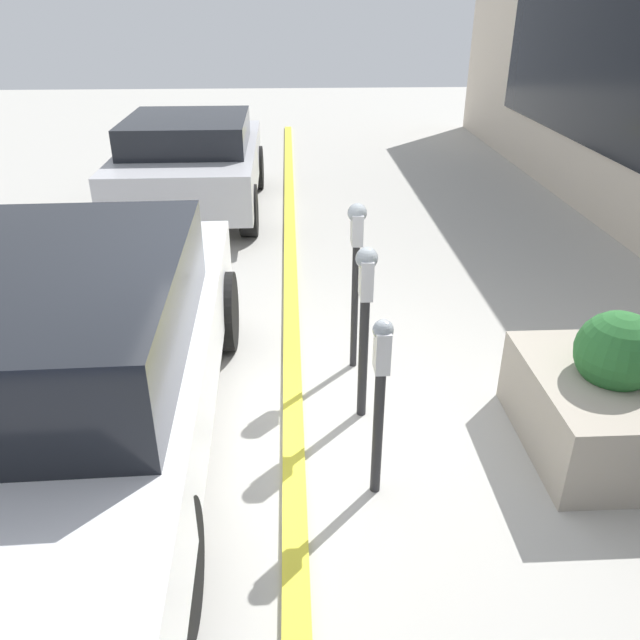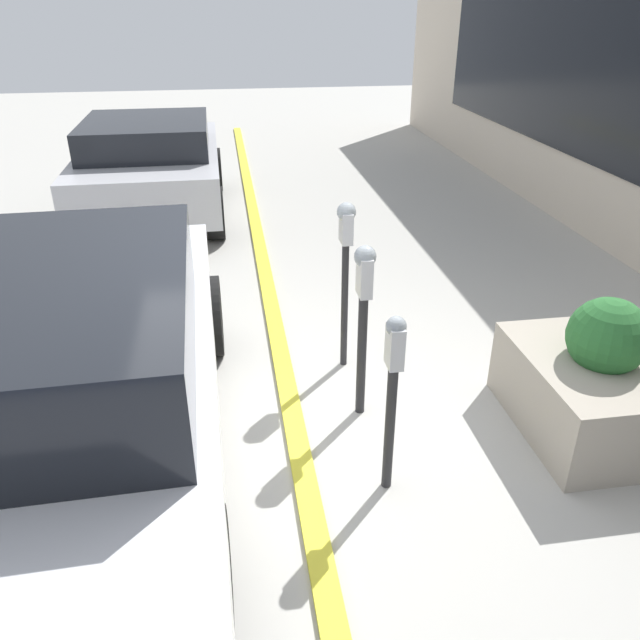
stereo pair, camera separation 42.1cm
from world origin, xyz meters
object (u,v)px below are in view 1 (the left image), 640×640
object	(u,v)px
parked_car_rear	(192,161)
planter_box	(605,400)
parked_car_middle	(72,357)
parking_meter_middle	(356,252)
parking_meter_nearest	(380,383)
parking_meter_second	(365,303)

from	to	relation	value
parked_car_rear	planter_box	bearing A→B (deg)	-148.38
parked_car_middle	parking_meter_middle	bearing A→B (deg)	-62.49
parking_meter_nearest	parking_meter_second	world-z (taller)	parking_meter_second
parking_meter_middle	parked_car_rear	distance (m)	5.12
parking_meter_nearest	parking_meter_middle	world-z (taller)	parking_meter_middle
parking_meter_middle	planter_box	distance (m)	2.20
parking_meter_middle	parked_car_rear	size ratio (longest dim) A/B	0.38
parking_meter_nearest	planter_box	size ratio (longest dim) A/B	0.96
parking_meter_middle	parked_car_middle	world-z (taller)	parked_car_middle
parking_meter_nearest	planter_box	world-z (taller)	parking_meter_nearest
parking_meter_nearest	parking_meter_second	xyz separation A→B (m)	(0.87, -0.00, 0.12)
parking_meter_middle	parked_car_middle	size ratio (longest dim) A/B	0.31
planter_box	parked_car_rear	distance (m)	6.98
planter_box	parked_car_middle	world-z (taller)	parked_car_middle
parked_car_middle	parked_car_rear	bearing A→B (deg)	-1.79
parking_meter_middle	planter_box	size ratio (longest dim) A/B	1.12
parking_meter_nearest	parked_car_middle	xyz separation A→B (m)	(0.48, 2.02, -0.04)
parking_meter_second	parked_car_rear	bearing A→B (deg)	20.24
parking_meter_nearest	parked_car_rear	xyz separation A→B (m)	(6.30, 2.00, -0.08)
parked_car_middle	parking_meter_nearest	bearing A→B (deg)	-104.98
parking_meter_nearest	parking_meter_second	bearing A→B (deg)	-0.01
parking_meter_nearest	parked_car_rear	distance (m)	6.61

